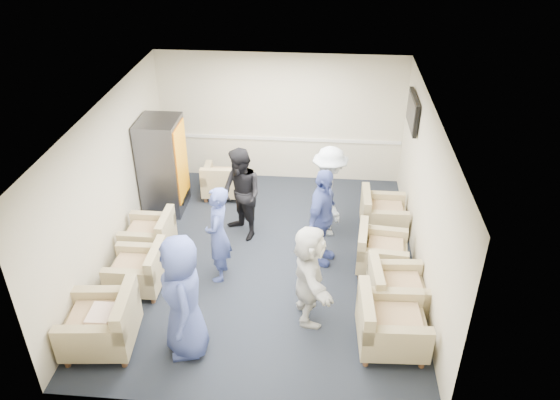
# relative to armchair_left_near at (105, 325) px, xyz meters

# --- Properties ---
(floor) EXTENTS (6.00, 6.00, 0.00)m
(floor) POSITION_rel_armchair_left_near_xyz_m (1.96, 2.12, -0.37)
(floor) COLOR black
(floor) RESTS_ON ground
(ceiling) EXTENTS (6.00, 6.00, 0.00)m
(ceiling) POSITION_rel_armchair_left_near_xyz_m (1.96, 2.12, 2.33)
(ceiling) COLOR silver
(ceiling) RESTS_ON back_wall
(back_wall) EXTENTS (5.00, 0.02, 2.70)m
(back_wall) POSITION_rel_armchair_left_near_xyz_m (1.96, 5.12, 0.98)
(back_wall) COLOR beige
(back_wall) RESTS_ON floor
(front_wall) EXTENTS (5.00, 0.02, 2.70)m
(front_wall) POSITION_rel_armchair_left_near_xyz_m (1.96, -0.88, 0.98)
(front_wall) COLOR beige
(front_wall) RESTS_ON floor
(left_wall) EXTENTS (0.02, 6.00, 2.70)m
(left_wall) POSITION_rel_armchair_left_near_xyz_m (-0.54, 2.12, 0.98)
(left_wall) COLOR beige
(left_wall) RESTS_ON floor
(right_wall) EXTENTS (0.02, 6.00, 2.70)m
(right_wall) POSITION_rel_armchair_left_near_xyz_m (4.46, 2.12, 0.98)
(right_wall) COLOR beige
(right_wall) RESTS_ON floor
(chair_rail) EXTENTS (4.98, 0.04, 0.06)m
(chair_rail) POSITION_rel_armchair_left_near_xyz_m (1.96, 5.10, 0.53)
(chair_rail) COLOR silver
(chair_rail) RESTS_ON back_wall
(tv) EXTENTS (0.10, 1.00, 0.58)m
(tv) POSITION_rel_armchair_left_near_xyz_m (4.40, 3.92, 1.67)
(tv) COLOR black
(tv) RESTS_ON right_wall
(armchair_left_near) EXTENTS (1.02, 1.02, 0.75)m
(armchair_left_near) POSITION_rel_armchair_left_near_xyz_m (0.00, 0.00, 0.00)
(armchair_left_near) COLOR tan
(armchair_left_near) RESTS_ON floor
(armchair_left_mid) EXTENTS (0.81, 0.81, 0.65)m
(armchair_left_mid) POSITION_rel_armchair_left_near_xyz_m (0.10, 1.24, -0.05)
(armchair_left_mid) COLOR tan
(armchair_left_mid) RESTS_ON floor
(armchair_left_far) EXTENTS (0.79, 0.79, 0.63)m
(armchair_left_far) POSITION_rel_armchair_left_near_xyz_m (-0.01, 2.20, -0.06)
(armchair_left_far) COLOR tan
(armchair_left_far) RESTS_ON floor
(armchair_right_near) EXTENTS (0.95, 0.95, 0.73)m
(armchair_right_near) POSITION_rel_armchair_left_near_xyz_m (3.84, 0.33, -0.01)
(armchair_right_near) COLOR tan
(armchair_right_near) RESTS_ON floor
(armchair_right_midnear) EXTENTS (0.89, 0.89, 0.66)m
(armchair_right_midnear) POSITION_rel_armchair_left_near_xyz_m (3.99, 1.12, -0.04)
(armchair_right_midnear) COLOR tan
(armchair_right_midnear) RESTS_ON floor
(armchair_right_midfar) EXTENTS (0.87, 0.87, 0.64)m
(armchair_right_midfar) POSITION_rel_armchair_left_near_xyz_m (3.84, 2.07, -0.05)
(armchair_right_midfar) COLOR tan
(armchair_right_midfar) RESTS_ON floor
(armchair_right_far) EXTENTS (0.81, 0.81, 0.65)m
(armchair_right_far) POSITION_rel_armchair_left_near_xyz_m (3.95, 3.23, -0.05)
(armchair_right_far) COLOR tan
(armchair_right_far) RESTS_ON floor
(armchair_corner) EXTENTS (0.82, 0.82, 0.63)m
(armchair_corner) POSITION_rel_armchair_left_near_xyz_m (0.88, 4.21, -0.06)
(armchair_corner) COLOR tan
(armchair_corner) RESTS_ON floor
(vending_machine) EXTENTS (0.75, 0.87, 1.84)m
(vending_machine) POSITION_rel_armchair_left_near_xyz_m (-0.13, 3.66, 0.55)
(vending_machine) COLOR #4B4B52
(vending_machine) RESTS_ON floor
(backpack) EXTENTS (0.31, 0.25, 0.48)m
(backpack) POSITION_rel_armchair_left_near_xyz_m (0.61, 1.75, -0.13)
(backpack) COLOR black
(backpack) RESTS_ON floor
(pillow) EXTENTS (0.32, 0.42, 0.12)m
(pillow) POSITION_rel_armchair_left_near_xyz_m (-0.02, -0.01, 0.18)
(pillow) COLOR white
(pillow) RESTS_ON armchair_left_near
(person_front_left) EXTENTS (0.83, 1.03, 1.83)m
(person_front_left) POSITION_rel_armchair_left_near_xyz_m (1.13, 0.04, 0.54)
(person_front_left) COLOR #3F4E98
(person_front_left) RESTS_ON floor
(person_mid_left) EXTENTS (0.40, 0.60, 1.63)m
(person_mid_left) POSITION_rel_armchair_left_near_xyz_m (1.28, 1.64, 0.44)
(person_mid_left) COLOR #3F4E98
(person_mid_left) RESTS_ON floor
(person_back_left) EXTENTS (1.03, 1.04, 1.69)m
(person_back_left) POSITION_rel_armchair_left_near_xyz_m (1.47, 2.83, 0.47)
(person_back_left) COLOR black
(person_back_left) RESTS_ON floor
(person_back_right) EXTENTS (0.86, 1.20, 1.68)m
(person_back_right) POSITION_rel_armchair_left_near_xyz_m (2.99, 3.08, 0.47)
(person_back_right) COLOR white
(person_back_right) RESTS_ON floor
(person_mid_right) EXTENTS (0.74, 1.09, 1.72)m
(person_mid_right) POSITION_rel_armchair_left_near_xyz_m (2.89, 2.20, 0.49)
(person_mid_right) COLOR #3F4E98
(person_mid_right) RESTS_ON floor
(person_front_right) EXTENTS (0.72, 1.51, 1.56)m
(person_front_right) POSITION_rel_armchair_left_near_xyz_m (2.74, 0.81, 0.41)
(person_front_right) COLOR silver
(person_front_right) RESTS_ON floor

